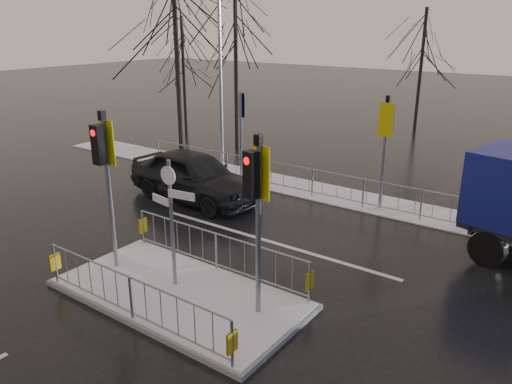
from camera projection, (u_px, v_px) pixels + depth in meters
The scene contains 11 objects.
ground at pixel (179, 296), 11.68m from camera, with size 120.00×120.00×0.00m, color black.
snow_verge at pixel (344, 197), 18.28m from camera, with size 30.00×2.00×0.04m, color silver.
lane_markings at pixel (169, 302), 11.43m from camera, with size 8.00×11.38×0.01m.
traffic_island at pixel (178, 281), 11.57m from camera, with size 6.00×3.04×4.15m.
far_kerb_fixtures at pixel (346, 176), 17.40m from camera, with size 18.00×0.65×3.83m.
car_far_lane at pixel (194, 176), 17.82m from camera, with size 2.11×5.24×1.78m, color black.
tree_near_a at pixel (175, 22), 23.97m from camera, with size 4.75×4.75×8.97m.
tree_near_b at pixel (236, 43), 24.05m from camera, with size 4.00×4.00×7.55m.
tree_near_c at pixel (183, 53), 27.52m from camera, with size 3.50×3.50×6.61m.
tree_far_a at pixel (423, 46), 28.12m from camera, with size 3.75×3.75×7.08m.
street_lamp_left at pixel (221, 62), 21.09m from camera, with size 1.25×0.18×8.20m.
Camera 1 is at (7.48, -7.27, 6.09)m, focal length 35.00 mm.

